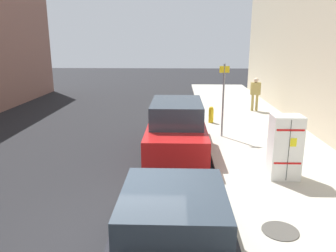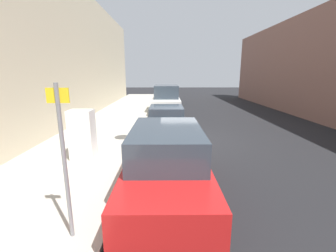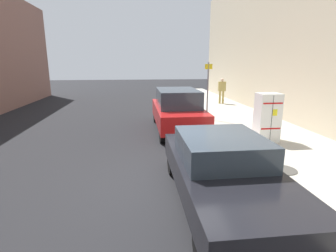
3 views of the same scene
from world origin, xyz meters
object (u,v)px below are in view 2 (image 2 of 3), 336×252
object	(u,v)px
street_sign_post	(64,156)
parked_sedan_dark	(166,119)
parked_sedan_green	(166,97)
parked_suv_red	(167,162)
discarded_refrigerator	(82,135)
parked_sedan_silver	(166,92)
parked_van_white	(166,99)

from	to	relation	value
street_sign_post	parked_sedan_dark	bearing A→B (deg)	77.31
street_sign_post	parked_sedan_green	xyz separation A→B (m)	(1.72, 19.02, -0.94)
parked_suv_red	parked_sedan_dark	distance (m)	6.06
parked_sedan_green	discarded_refrigerator	bearing A→B (deg)	-100.66
parked_sedan_dark	parked_sedan_silver	distance (m)	16.81
parked_van_white	parked_sedan_silver	bearing A→B (deg)	90.00
parked_van_white	parked_sedan_green	xyz separation A→B (m)	(-0.00, 5.30, -0.34)
parked_sedan_dark	parked_suv_red	bearing A→B (deg)	-90.00
street_sign_post	parked_sedan_green	size ratio (longest dim) A/B	0.61
parked_suv_red	parked_sedan_green	size ratio (longest dim) A/B	1.04
discarded_refrigerator	street_sign_post	distance (m)	4.05
parked_sedan_silver	street_sign_post	bearing A→B (deg)	-94.02
street_sign_post	parked_suv_red	bearing A→B (deg)	42.41
parked_sedan_dark	parked_van_white	world-z (taller)	parked_van_white
parked_suv_red	street_sign_post	bearing A→B (deg)	-137.59
discarded_refrigerator	parked_sedan_green	distance (m)	15.46
parked_sedan_dark	parked_sedan_silver	size ratio (longest dim) A/B	1.04
parked_van_white	parked_sedan_silver	world-z (taller)	parked_van_white
parked_suv_red	parked_sedan_green	distance (m)	17.45
street_sign_post	parked_suv_red	size ratio (longest dim) A/B	0.59
discarded_refrigerator	street_sign_post	xyz separation A→B (m)	(1.14, -3.83, 0.68)
street_sign_post	parked_sedan_dark	world-z (taller)	street_sign_post
discarded_refrigerator	parked_sedan_green	bearing A→B (deg)	79.34
discarded_refrigerator	parked_sedan_silver	distance (m)	20.81
parked_suv_red	parked_sedan_green	world-z (taller)	parked_suv_red
discarded_refrigerator	parked_van_white	xyz separation A→B (m)	(2.86, 9.89, 0.08)
parked_van_white	parked_sedan_green	world-z (taller)	parked_van_white
parked_van_white	parked_sedan_green	size ratio (longest dim) A/B	1.08
parked_sedan_silver	parked_sedan_green	bearing A→B (deg)	-90.00
discarded_refrigerator	parked_van_white	bearing A→B (deg)	73.89
discarded_refrigerator	street_sign_post	size ratio (longest dim) A/B	0.62
street_sign_post	parked_sedan_dark	xyz separation A→B (m)	(1.72, 7.63, -0.91)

